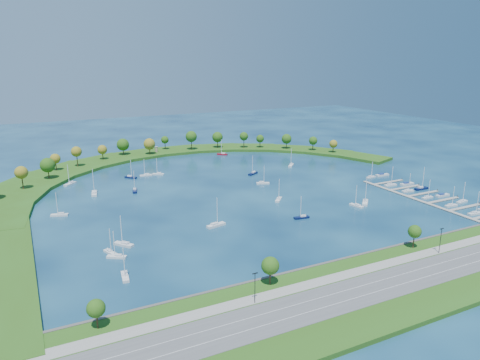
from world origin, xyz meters
name	(u,v)px	position (x,y,z in m)	size (l,w,h in m)	color
ground	(236,190)	(0.00, 0.00, 0.00)	(700.00, 700.00, 0.00)	#071E3D
south_shoreline	(396,281)	(0.03, -122.88, 1.00)	(420.00, 43.10, 11.60)	#2C5115
breakwater	(136,178)	(-46.33, 48.72, 0.99)	(286.74, 247.64, 2.00)	#2C5115
breakwater_trees	(157,148)	(-20.48, 87.23, 10.59)	(242.34, 94.57, 15.18)	#382314
harbor_tower	(156,149)	(-13.58, 114.50, 4.17)	(2.60, 2.60, 4.24)	gray
dock_system	(427,198)	(85.30, -61.00, 0.35)	(24.28, 82.00, 1.60)	gray
moored_boat_0	(125,276)	(-81.18, -78.08, 0.90)	(3.19, 8.14, 11.65)	silver
moored_boat_1	(279,199)	(11.55, -27.96, 0.90)	(7.09, 7.42, 11.79)	silver
moored_boat_2	(302,217)	(7.07, -56.35, 0.88)	(7.74, 3.08, 11.07)	#09123B
moored_boat_3	(263,183)	(19.75, 3.77, 0.89)	(8.02, 5.12, 11.47)	silver
moored_boat_4	(110,251)	(-81.85, -55.60, 0.87)	(4.53, 7.38, 10.52)	silver
moored_boat_5	(131,177)	(-48.44, 52.92, 0.90)	(6.98, 7.50, 11.78)	#09123B
moored_boat_6	(70,183)	(-84.49, 53.99, 0.93)	(7.94, 7.81, 12.80)	silver
moored_boat_7	(158,173)	(-30.49, 53.07, 0.88)	(7.48, 5.72, 11.01)	silver
moored_boat_8	(124,244)	(-75.48, -50.48, 0.93)	(7.37, 8.37, 12.86)	silver
moored_boat_9	(253,173)	(25.37, 26.68, 0.92)	(8.53, 6.55, 12.58)	#09123B
moored_boat_10	(94,193)	(-74.73, 27.20, 0.99)	(4.55, 10.20, 14.50)	silver
moored_boat_11	(216,224)	(-33.53, -47.63, 0.95)	(9.54, 4.59, 13.52)	silver
moored_boat_12	(291,165)	(60.06, 34.73, 0.93)	(7.67, 7.93, 12.67)	silver
moored_boat_13	(357,205)	(41.93, -54.57, 0.89)	(3.63, 7.98, 11.33)	silver
moored_boat_14	(146,175)	(-38.55, 53.47, 0.89)	(7.88, 2.95, 11.31)	silver
moored_boat_15	(222,154)	(32.04, 89.94, 0.91)	(7.58, 7.41, 12.18)	maroon
moored_boat_16	(135,190)	(-53.15, 22.72, 0.92)	(4.37, 8.75, 12.38)	#09123B
moored_boat_17	(117,256)	(-80.43, -60.76, 0.88)	(7.45, 5.69, 10.97)	silver
moored_boat_18	(60,214)	(-95.42, -1.29, 0.90)	(8.34, 4.90, 11.84)	silver
moored_boat_19	(365,202)	(49.32, -52.74, 0.96)	(8.43, 8.47, 13.72)	silver
docked_boat_0	(475,213)	(85.52, -89.58, 0.90)	(8.14, 3.06, 11.68)	silver
docked_boat_2	(451,205)	(85.54, -76.07, 0.87)	(7.35, 2.56, 10.61)	silver
docked_boat_3	(462,201)	(96.03, -74.26, 0.88)	(7.82, 3.07, 11.19)	silver
docked_boat_4	(427,197)	(85.54, -61.05, 0.87)	(7.29, 2.22, 10.64)	silver
docked_boat_5	(442,195)	(95.97, -62.02, 0.65)	(8.78, 2.68, 1.78)	silver
docked_boat_6	(408,190)	(85.53, -47.38, 0.88)	(7.55, 2.65, 10.89)	silver
docked_boat_7	(421,188)	(96.00, -47.47, 0.94)	(9.02, 2.55, 13.24)	#09123B
docked_boat_8	(390,184)	(85.52, -33.93, 0.90)	(8.14, 2.50, 11.88)	silver
docked_boat_9	(407,184)	(95.96, -36.74, 0.70)	(9.34, 2.70, 1.90)	silver
docked_boat_10	(371,177)	(87.94, -14.70, 0.87)	(7.31, 2.93, 10.45)	silver
docked_boat_11	(382,175)	(97.86, -14.26, 0.69)	(9.37, 3.05, 1.89)	silver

